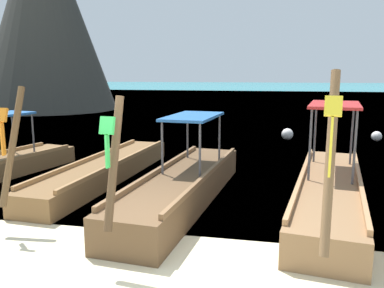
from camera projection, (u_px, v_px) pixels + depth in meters
ground at (148, 266)px, 5.78m from camera, size 120.00×120.00×0.00m
sea_water at (263, 91)px, 64.80m from camera, size 120.00×120.00×0.00m
longtail_boat_orange_ribbon at (105, 170)px, 10.41m from camera, size 1.48×6.99×2.57m
longtail_boat_green_ribbon at (183, 185)px, 8.63m from camera, size 1.76×6.40×2.48m
longtail_boat_yellow_ribbon at (329, 190)px, 8.31m from camera, size 2.15×6.96×2.85m
karst_rock at (41, 13)px, 29.95m from camera, size 11.72×10.40×15.33m
mooring_buoy_near at (287, 134)px, 16.74m from camera, size 0.49×0.49×0.49m
mooring_buoy_far at (377, 136)px, 16.39m from camera, size 0.42×0.42×0.42m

